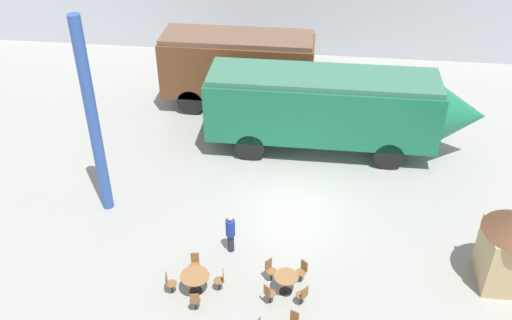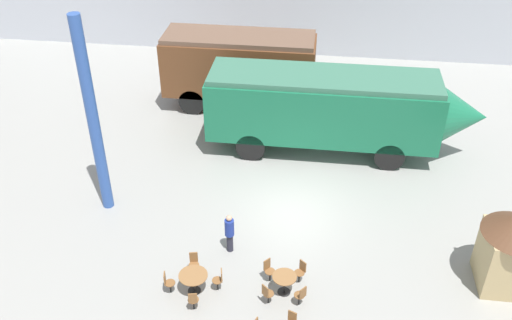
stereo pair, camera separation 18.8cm
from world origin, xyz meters
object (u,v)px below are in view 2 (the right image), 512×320
Objects in this scene: streamlined_locomotive at (341,107)px; cafe_table_mid at (284,280)px; passenger_coach_wooden at (239,64)px; cafe_chair_0 at (194,262)px; cafe_table_near at (193,278)px; visitor_person at (230,232)px.

cafe_table_mid is at bearing -100.31° from streamlined_locomotive.
streamlined_locomotive is at bearing -35.85° from passenger_coach_wooden.
streamlined_locomotive reaches higher than cafe_chair_0.
cafe_chair_0 is at bearing 101.74° from cafe_table_near.
passenger_coach_wooden is 7.78× the size of cafe_table_near.
cafe_chair_0 reaches higher than cafe_table_mid.
passenger_coach_wooden is 8.74× the size of cafe_chair_0.
streamlined_locomotive is at bearing 63.67° from cafe_table_near.
streamlined_locomotive is at bearing 79.69° from cafe_table_mid.
cafe_chair_0 is at bearing 170.86° from cafe_table_mid.
passenger_coach_wooden is 6.32m from streamlined_locomotive.
cafe_table_near is (0.45, -13.13, -1.74)m from passenger_coach_wooden.
cafe_chair_0 is (0.28, -12.29, -1.84)m from passenger_coach_wooden.
cafe_chair_0 is (-3.19, 0.51, -0.06)m from cafe_table_mid.
passenger_coach_wooden is 9.28× the size of cafe_table_mid.
streamlined_locomotive is 8.35m from visitor_person.
visitor_person is (-3.80, -7.31, -1.39)m from streamlined_locomotive.
visitor_person is at bearing 129.07° from cafe_chair_0.
cafe_table_near is 1.12× the size of cafe_chair_0.
visitor_person is at bearing -117.46° from streamlined_locomotive.
passenger_coach_wooden reaches higher than streamlined_locomotive.
passenger_coach_wooden reaches higher than cafe_chair_0.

